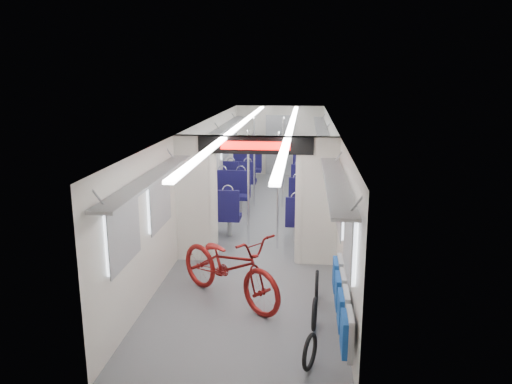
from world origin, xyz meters
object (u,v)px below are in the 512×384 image
Objects in this scene: bike_hoop_a at (310,354)px; seat_bay_far_right at (307,173)px; bicycle at (229,266)px; bike_hoop_b at (314,316)px; seat_bay_far_left at (244,171)px; stanchion_far_left at (254,162)px; stanchion_near_left at (248,189)px; seat_bay_near_left at (225,199)px; bike_hoop_c at (317,287)px; seat_bay_near_right at (307,206)px; stanchion_near_right at (278,192)px; flip_bench at (342,300)px; stanchion_far_right at (283,163)px.

bike_hoop_a is 9.01m from seat_bay_far_right.
bike_hoop_b is (1.26, -0.78, -0.35)m from bicycle.
stanchion_far_left is at bearing -75.52° from seat_bay_far_left.
seat_bay_far_right is (1.17, 7.30, -0.03)m from bicycle.
bicycle is 0.92× the size of stanchion_near_left.
bike_hoop_a is 0.20× the size of seat_bay_near_left.
bike_hoop_b is 0.20× the size of stanchion_near_left.
bike_hoop_b is 8.08m from seat_bay_far_right.
seat_bay_near_left is (-1.89, 5.66, 0.36)m from bike_hoop_a.
seat_bay_far_right is (-0.14, 7.19, 0.31)m from bike_hoop_c.
seat_bay_near_right is at bearing 42.36° from stanchion_near_left.
bike_hoop_c is at bearing -72.27° from stanchion_near_right.
bike_hoop_a is (-0.40, -0.64, -0.38)m from flip_bench.
stanchion_near_left reaches higher than bike_hoop_b.
stanchion_far_left reaches higher than bicycle.
stanchion_near_left is (0.70, -4.91, 0.61)m from seat_bay_far_left.
bicycle reaches higher than seat_bay_far_right.
bicycle is 1.52m from bike_hoop_b.
bicycle is at bearing -175.26° from bike_hoop_c.
stanchion_near_right is (-1.00, 3.43, 0.57)m from flip_bench.
bike_hoop_b is 0.20× the size of stanchion_far_right.
seat_bay_far_right is 4.93m from stanchion_near_left.
seat_bay_far_left is 5.30m from stanchion_near_right.
stanchion_near_right is at bearing -89.22° from stanchion_far_right.
seat_bay_near_right is at bearing -10.04° from seat_bay_near_left.
flip_bench is at bearing -84.89° from seat_bay_near_right.
seat_bay_far_right is (1.87, 3.34, -0.04)m from seat_bay_near_left.
stanchion_near_left and stanchion_far_right have the same top height.
bike_hoop_b is 0.20× the size of stanchion_far_left.
seat_bay_near_right is (-0.42, 4.69, -0.05)m from flip_bench.
stanchion_far_right is (0.55, 5.46, 0.59)m from bicycle.
bicycle is 5.50m from stanchion_far_left.
seat_bay_far_left is at bearing 105.26° from bike_hoop_c.
flip_bench is 4.71m from seat_bay_near_right.
stanchion_far_left is at bearing 105.56° from bike_hoop_c.
seat_bay_near_right is at bearing 65.11° from stanchion_near_right.
bike_hoop_c is at bearing -88.90° from seat_bay_far_right.
stanchion_near_right is 1.00× the size of stanchion_far_left.
seat_bay_far_left reaches higher than bike_hoop_a.
bike_hoop_b is at bearing -81.62° from bicycle.
bike_hoop_c is at bearing 86.86° from bike_hoop_b.
seat_bay_near_left is 1.70m from stanchion_far_left.
bicycle reaches higher than seat_bay_far_left.
stanchion_near_right reaches higher than bike_hoop_b.
bike_hoop_c is at bearing -81.87° from stanchion_far_right.
seat_bay_far_left is 0.89× the size of stanchion_near_left.
stanchion_near_left is (-1.59, 3.62, 0.57)m from flip_bench.
seat_bay_near_right is 1.52m from stanchion_near_right.
stanchion_near_left is at bearing -63.55° from seat_bay_near_left.
stanchion_far_right is at bearing 34.24° from bicycle.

